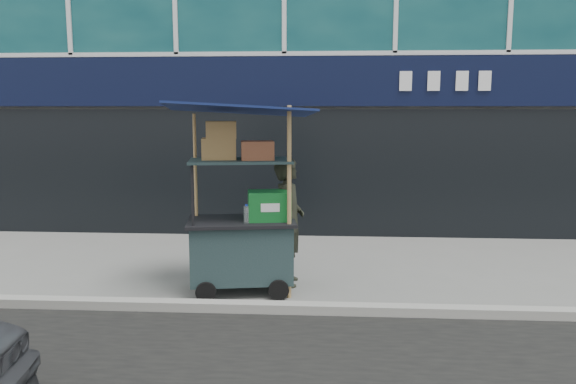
{
  "coord_description": "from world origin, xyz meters",
  "views": [
    {
      "loc": [
        0.73,
        -6.6,
        2.43
      ],
      "look_at": [
        0.24,
        1.2,
        1.25
      ],
      "focal_mm": 35.0,
      "sensor_mm": 36.0,
      "label": 1
    }
  ],
  "objects": [
    {
      "name": "ground",
      "position": [
        0.0,
        0.0,
        0.0
      ],
      "size": [
        80.0,
        80.0,
        0.0
      ],
      "primitive_type": "plane",
      "color": "slate",
      "rests_on": "ground"
    },
    {
      "name": "curb",
      "position": [
        0.0,
        -0.2,
        0.06
      ],
      "size": [
        80.0,
        0.18,
        0.12
      ],
      "primitive_type": "cube",
      "color": "gray",
      "rests_on": "ground"
    },
    {
      "name": "vendor_man",
      "position": [
        0.26,
        0.93,
        0.88
      ],
      "size": [
        0.45,
        0.66,
        1.76
      ],
      "primitive_type": "imported",
      "rotation": [
        0.0,
        0.0,
        1.62
      ],
      "color": "black",
      "rests_on": "ground"
    },
    {
      "name": "vendor_cart",
      "position": [
        -0.32,
        0.57,
        0.88
      ],
      "size": [
        2.05,
        1.59,
        2.51
      ],
      "rotation": [
        0.0,
        0.0,
        0.16
      ],
      "color": "#1C2E2F",
      "rests_on": "ground"
    }
  ]
}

